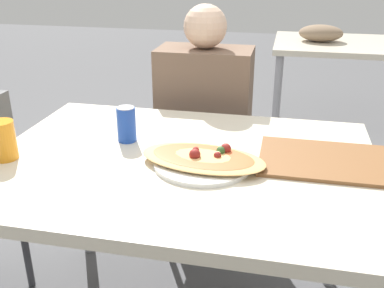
{
  "coord_description": "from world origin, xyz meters",
  "views": [
    {
      "loc": [
        0.31,
        -1.28,
        1.36
      ],
      "look_at": [
        0.04,
        -0.01,
        0.8
      ],
      "focal_mm": 42.0,
      "sensor_mm": 36.0,
      "label": 1
    }
  ],
  "objects_px": {
    "dining_table": "(181,178)",
    "drink_glass": "(3,140)",
    "person_seated": "(204,109)",
    "chair_far_seated": "(208,135)",
    "soda_can": "(126,124)",
    "pizza_main": "(203,159)"
  },
  "relations": [
    {
      "from": "chair_far_seated",
      "to": "soda_can",
      "type": "distance_m",
      "value": 0.77
    },
    {
      "from": "person_seated",
      "to": "soda_can",
      "type": "xyz_separation_m",
      "value": [
        -0.17,
        -0.57,
        0.12
      ]
    },
    {
      "from": "pizza_main",
      "to": "person_seated",
      "type": "bearing_deg",
      "value": 100.54
    },
    {
      "from": "person_seated",
      "to": "pizza_main",
      "type": "bearing_deg",
      "value": 100.54
    },
    {
      "from": "chair_far_seated",
      "to": "soda_can",
      "type": "height_order",
      "value": "chair_far_seated"
    },
    {
      "from": "chair_far_seated",
      "to": "person_seated",
      "type": "relative_size",
      "value": 0.77
    },
    {
      "from": "chair_far_seated",
      "to": "dining_table",
      "type": "bearing_deg",
      "value": 93.83
    },
    {
      "from": "dining_table",
      "to": "person_seated",
      "type": "distance_m",
      "value": 0.68
    },
    {
      "from": "person_seated",
      "to": "pizza_main",
      "type": "distance_m",
      "value": 0.72
    },
    {
      "from": "dining_table",
      "to": "drink_glass",
      "type": "distance_m",
      "value": 0.58
    },
    {
      "from": "person_seated",
      "to": "drink_glass",
      "type": "height_order",
      "value": "person_seated"
    },
    {
      "from": "dining_table",
      "to": "pizza_main",
      "type": "relative_size",
      "value": 2.93
    },
    {
      "from": "pizza_main",
      "to": "drink_glass",
      "type": "distance_m",
      "value": 0.64
    },
    {
      "from": "soda_can",
      "to": "drink_glass",
      "type": "bearing_deg",
      "value": -146.06
    },
    {
      "from": "soda_can",
      "to": "person_seated",
      "type": "bearing_deg",
      "value": 73.6
    },
    {
      "from": "soda_can",
      "to": "chair_far_seated",
      "type": "bearing_deg",
      "value": 76.21
    },
    {
      "from": "pizza_main",
      "to": "soda_can",
      "type": "distance_m",
      "value": 0.33
    },
    {
      "from": "dining_table",
      "to": "drink_glass",
      "type": "relative_size",
      "value": 9.76
    },
    {
      "from": "dining_table",
      "to": "soda_can",
      "type": "height_order",
      "value": "soda_can"
    },
    {
      "from": "soda_can",
      "to": "drink_glass",
      "type": "distance_m",
      "value": 0.4
    },
    {
      "from": "dining_table",
      "to": "pizza_main",
      "type": "height_order",
      "value": "pizza_main"
    },
    {
      "from": "dining_table",
      "to": "person_seated",
      "type": "xyz_separation_m",
      "value": [
        -0.05,
        0.68,
        0.01
      ]
    }
  ]
}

